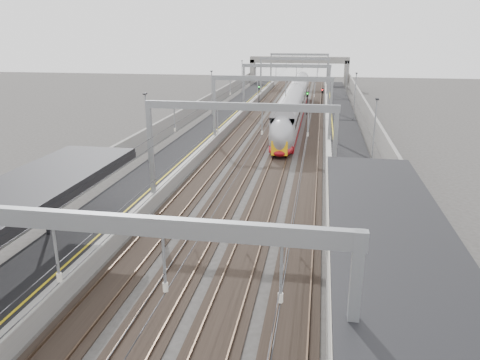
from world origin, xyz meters
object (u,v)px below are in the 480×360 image
at_px(overbridge, 299,64).
at_px(signal_green, 259,92).
at_px(bench, 388,256).
at_px(train, 293,107).

xyz_separation_m(overbridge, signal_green, (-5.20, -28.76, -2.89)).
distance_m(overbridge, bench, 87.28).
bearing_deg(signal_green, bench, -76.36).
bearing_deg(train, overbridge, 92.02).
relative_size(overbridge, signal_green, 6.33).
relative_size(train, signal_green, 13.38).
bearing_deg(train, bench, -80.55).
height_order(train, bench, train).
height_order(train, signal_green, train).
relative_size(bench, signal_green, 0.54).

